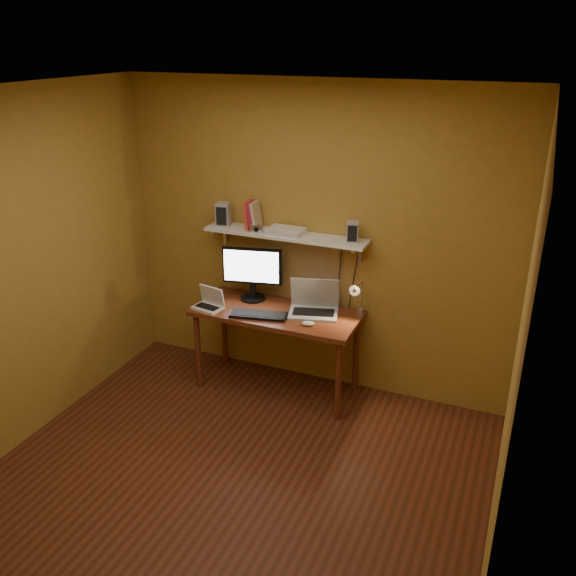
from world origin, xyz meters
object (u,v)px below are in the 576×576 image
at_px(shelf_camera, 257,229).
at_px(router, 286,231).
at_px(speaker_right, 352,232).
at_px(netbook, 210,302).
at_px(mouse, 308,323).
at_px(desk_lamp, 357,295).
at_px(laptop, 314,304).
at_px(keyboard, 258,315).
at_px(monitor, 252,271).
at_px(speaker_left, 223,214).
at_px(desk, 276,320).
at_px(wall_shelf, 285,235).

bearing_deg(shelf_camera, router, 12.25).
bearing_deg(speaker_right, netbook, -179.62).
bearing_deg(mouse, desk_lamp, 25.90).
xyz_separation_m(netbook, speaker_right, (1.12, 0.35, 0.66)).
height_order(mouse, shelf_camera, shelf_camera).
bearing_deg(laptop, mouse, -94.73).
bearing_deg(router, desk_lamp, -4.52).
xyz_separation_m(speaker_right, router, (-0.56, -0.02, -0.06)).
distance_m(keyboard, mouse, 0.44).
relative_size(monitor, speaker_left, 2.56).
height_order(desk, monitor, monitor).
distance_m(monitor, desk_lamp, 0.95).
xyz_separation_m(desk, router, (0.01, 0.18, 0.74)).
xyz_separation_m(monitor, router, (0.30, 0.03, 0.39)).
distance_m(desk, laptop, 0.35).
height_order(desk, desk_lamp, desk_lamp).
relative_size(desk, keyboard, 2.98).
xyz_separation_m(netbook, shelf_camera, (0.32, 0.28, 0.61)).
relative_size(wall_shelf, mouse, 14.20).
bearing_deg(desk_lamp, shelf_camera, -179.88).
relative_size(speaker_right, shelf_camera, 1.45).
bearing_deg(speaker_left, desk_lamp, -14.93).
height_order(keyboard, desk_lamp, desk_lamp).
xyz_separation_m(desk, speaker_left, (-0.57, 0.19, 0.81)).
relative_size(keyboard, shelf_camera, 4.14).
relative_size(keyboard, router, 1.59).
xyz_separation_m(speaker_left, speaker_right, (1.15, 0.01, -0.02)).
xyz_separation_m(monitor, speaker_right, (0.86, 0.04, 0.44)).
relative_size(monitor, router, 1.73).
height_order(monitor, mouse, monitor).
distance_m(wall_shelf, laptop, 0.62).
bearing_deg(speaker_left, laptop, -17.66).
bearing_deg(mouse, speaker_left, 143.89).
relative_size(desk, monitor, 2.73).
bearing_deg(desk_lamp, monitor, 178.51).
bearing_deg(desk, keyboard, -122.27).
relative_size(keyboard, speaker_right, 2.86).
relative_size(desk_lamp, speaker_right, 2.28).
bearing_deg(speaker_left, desk, -30.28).
distance_m(netbook, keyboard, 0.45).
height_order(monitor, speaker_left, speaker_left).
xyz_separation_m(laptop, netbook, (-0.85, -0.26, -0.02)).
height_order(wall_shelf, desk_lamp, wall_shelf).
distance_m(desk_lamp, speaker_right, 0.51).
distance_m(desk, speaker_right, 1.00).
distance_m(monitor, mouse, 0.75).
bearing_deg(router, shelf_camera, -167.75).
xyz_separation_m(netbook, desk_lamp, (1.21, 0.28, 0.16)).
relative_size(monitor, desk_lamp, 1.37).
relative_size(monitor, shelf_camera, 4.52).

